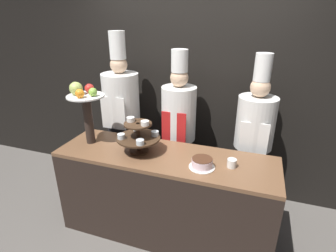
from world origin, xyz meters
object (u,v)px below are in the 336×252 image
object	(u,v)px
cup_white	(232,163)
chef_left	(122,113)
fruit_pedestal	(85,103)
tiered_stand	(138,135)
chef_center_right	(254,136)
chef_center_left	(178,125)
cake_round	(202,163)

from	to	relation	value
cup_white	chef_left	world-z (taller)	chef_left
fruit_pedestal	tiered_stand	bearing A→B (deg)	-2.66
cup_white	chef_center_right	xyz separation A→B (m)	(0.15, 0.60, 0.01)
tiered_stand	chef_center_right	distance (m)	1.18
chef_left	chef_center_left	xyz separation A→B (m)	(0.70, -0.00, -0.07)
tiered_stand	chef_center_left	distance (m)	0.64
chef_left	chef_center_right	size ratio (longest dim) A/B	1.10
chef_left	chef_center_right	bearing A→B (deg)	0.00
cup_white	chef_center_right	world-z (taller)	chef_center_right
chef_left	fruit_pedestal	bearing A→B (deg)	-96.65
cake_round	chef_left	distance (m)	1.31
tiered_stand	cake_round	world-z (taller)	tiered_stand
tiered_stand	fruit_pedestal	xyz separation A→B (m)	(-0.56, 0.03, 0.24)
cake_round	chef_center_right	world-z (taller)	chef_center_right
cake_round	chef_center_left	bearing A→B (deg)	121.13
cake_round	fruit_pedestal	bearing A→B (deg)	174.63
fruit_pedestal	cup_white	xyz separation A→B (m)	(1.41, -0.02, -0.37)
fruit_pedestal	chef_center_right	bearing A→B (deg)	20.12
fruit_pedestal	chef_center_left	bearing A→B (deg)	36.89
cake_round	chef_left	world-z (taller)	chef_left
chef_left	chef_center_left	world-z (taller)	chef_left
fruit_pedestal	cake_round	distance (m)	1.24
fruit_pedestal	chef_left	bearing A→B (deg)	83.35
chef_center_right	cake_round	bearing A→B (deg)	-119.58
fruit_pedestal	cup_white	bearing A→B (deg)	-0.91
chef_center_left	cake_round	bearing A→B (deg)	-58.87
tiered_stand	cup_white	xyz separation A→B (m)	(0.86, 0.00, -0.14)
cup_white	chef_left	size ratio (longest dim) A/B	0.04
tiered_stand	cup_white	distance (m)	0.87
tiered_stand	chef_center_left	xyz separation A→B (m)	(0.21, 0.60, -0.11)
fruit_pedestal	chef_left	distance (m)	0.64
chef_left	cup_white	bearing A→B (deg)	-23.88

